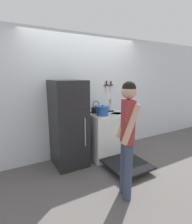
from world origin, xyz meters
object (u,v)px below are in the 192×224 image
(refrigerator, at_px, (68,124))
(tea_kettle, at_px, (96,109))
(utensil_jar, at_px, (110,107))
(person, at_px, (127,134))
(dutch_oven_pot, at_px, (102,111))
(stove_range, at_px, (107,135))

(refrigerator, relative_size, tea_kettle, 6.53)
(tea_kettle, xyz_separation_m, utensil_jar, (0.36, 0.01, 0.01))
(tea_kettle, bearing_deg, utensil_jar, 1.05)
(refrigerator, bearing_deg, person, -74.72)
(dutch_oven_pot, bearing_deg, tea_kettle, 87.22)
(stove_range, relative_size, tea_kettle, 5.85)
(refrigerator, bearing_deg, dutch_oven_pot, -13.92)
(stove_range, height_order, utensil_jar, utensil_jar)
(refrigerator, xyz_separation_m, person, (0.35, -1.29, 0.12))
(refrigerator, bearing_deg, utensil_jar, 6.95)
(person, bearing_deg, tea_kettle, 8.05)
(utensil_jar, bearing_deg, dutch_oven_pot, -142.52)
(dutch_oven_pot, relative_size, tea_kettle, 1.16)
(stove_range, bearing_deg, tea_kettle, 132.41)
(person, bearing_deg, utensil_jar, -4.87)
(dutch_oven_pot, height_order, tea_kettle, tea_kettle)
(tea_kettle, bearing_deg, stove_range, -47.59)
(dutch_oven_pot, bearing_deg, stove_range, 29.78)
(dutch_oven_pot, bearing_deg, utensil_jar, 37.48)
(utensil_jar, bearing_deg, refrigerator, -173.05)
(refrigerator, distance_m, tea_kettle, 0.70)
(stove_range, xyz_separation_m, dutch_oven_pot, (-0.18, -0.10, 0.56))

